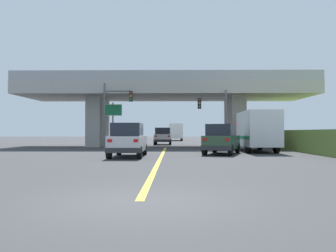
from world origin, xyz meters
TOP-DOWN VIEW (x-y plane):
  - ground at (0.00, 29.22)m, footprint 160.00×160.00m
  - overpass_bridge at (0.00, 29.22)m, footprint 29.37×8.63m
  - lane_divider_stripe at (0.00, 13.15)m, footprint 0.20×26.30m
  - suv_lead at (-1.99, 13.59)m, footprint 1.95×4.76m
  - suv_crossing at (4.02, 16.33)m, footprint 3.17×4.94m
  - box_truck at (7.06, 19.47)m, footprint 2.33×7.01m
  - sedan_oncoming at (-0.51, 34.69)m, footprint 2.04×4.33m
  - traffic_signal_nearside at (4.64, 24.43)m, footprint 2.65×0.36m
  - traffic_signal_farside at (-4.69, 24.26)m, footprint 2.67×0.36m
  - highway_sign at (-5.14, 26.51)m, footprint 1.80×0.17m
  - semi_truck_distant at (1.24, 55.06)m, footprint 2.33×6.60m

SIDE VIEW (x-z plane):
  - ground at x=0.00m, z-range 0.00..0.00m
  - lane_divider_stripe at x=0.00m, z-range 0.00..0.01m
  - sedan_oncoming at x=-0.51m, z-range 0.00..2.02m
  - suv_crossing at x=4.02m, z-range 0.00..2.02m
  - suv_lead at x=-1.99m, z-range 0.00..2.02m
  - semi_truck_distant at x=1.24m, z-range 0.09..3.05m
  - box_truck at x=7.06m, z-range 0.09..3.11m
  - highway_sign at x=-5.14m, z-range 1.06..5.42m
  - traffic_signal_nearside at x=4.64m, z-range 0.66..6.00m
  - traffic_signal_farside at x=-4.69m, z-range 0.76..6.71m
  - overpass_bridge at x=0.00m, z-range 1.54..8.80m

